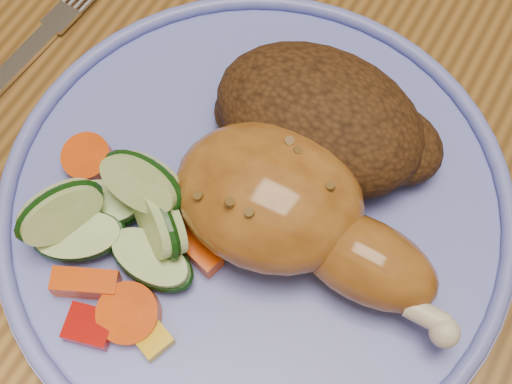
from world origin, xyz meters
TOP-DOWN VIEW (x-y plane):
  - ground at (0.00, 0.00)m, footprint 4.00×4.00m
  - dining_table at (0.00, 0.00)m, footprint 0.90×1.40m
  - plate at (-0.04, -0.08)m, footprint 0.31×0.31m
  - plate_rim at (-0.04, -0.08)m, footprint 0.31×0.31m
  - chicken_leg at (-0.01, -0.09)m, footprint 0.18×0.10m
  - rice_pilaf at (-0.03, -0.03)m, footprint 0.14×0.09m
  - vegetable_pile at (-0.10, -0.14)m, footprint 0.12×0.11m
  - fork at (-0.23, -0.07)m, footprint 0.03×0.16m

SIDE VIEW (x-z plane):
  - ground at x=0.00m, z-range 0.00..0.00m
  - dining_table at x=0.00m, z-range 0.29..1.04m
  - fork at x=-0.23m, z-range 0.75..0.76m
  - plate at x=-0.04m, z-range 0.75..0.76m
  - plate_rim at x=-0.04m, z-range 0.76..0.77m
  - vegetable_pile at x=-0.10m, z-range 0.75..0.81m
  - rice_pilaf at x=-0.03m, z-range 0.76..0.81m
  - chicken_leg at x=-0.01m, z-range 0.76..0.82m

